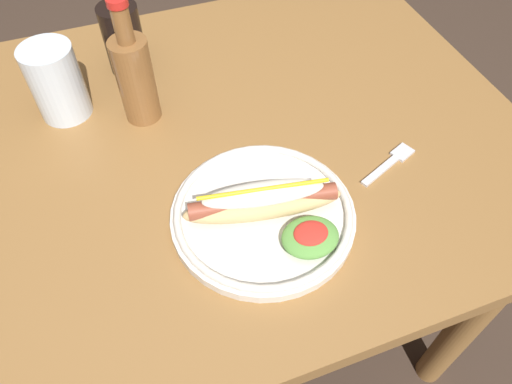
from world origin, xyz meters
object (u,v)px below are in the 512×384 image
at_px(hot_dog_plate, 265,212).
at_px(soda_cup, 124,39).
at_px(fork, 391,162).
at_px(glass_bottle, 135,76).
at_px(water_cup, 56,82).

xyz_separation_m(hot_dog_plate, soda_cup, (-0.12, 0.44, 0.04)).
distance_m(fork, soda_cup, 0.54).
height_order(soda_cup, glass_bottle, glass_bottle).
xyz_separation_m(soda_cup, water_cup, (-0.13, -0.09, 0.00)).
bearing_deg(soda_cup, fork, -48.44).
height_order(soda_cup, water_cup, water_cup).
bearing_deg(fork, glass_bottle, 121.60).
bearing_deg(glass_bottle, soda_cup, 88.71).
height_order(hot_dog_plate, glass_bottle, glass_bottle).
bearing_deg(water_cup, hot_dog_plate, -54.39).
relative_size(fork, soda_cup, 0.90).
height_order(hot_dog_plate, soda_cup, soda_cup).
distance_m(fork, glass_bottle, 0.45).
distance_m(fork, water_cup, 0.58).
bearing_deg(fork, hot_dog_plate, 166.01).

